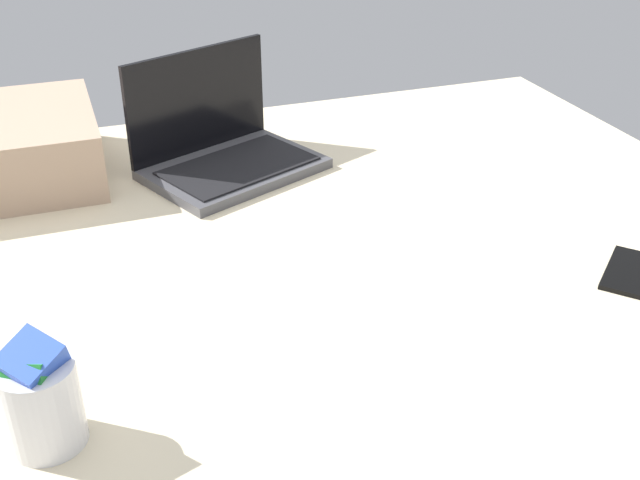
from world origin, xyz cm
name	(u,v)px	position (x,y,z in cm)	size (l,w,h in cm)	color
bed_mattress	(279,304)	(0.00, 0.00, 9.00)	(180.00, 140.00, 18.00)	beige
laptop	(224,149)	(0.30, 37.89, 22.41)	(39.43, 34.23, 23.00)	#4C4C51
snack_cup	(40,398)	(-37.69, -30.89, 24.42)	(9.00, 9.01, 14.96)	silver
cell_phone	(629,272)	(51.28, -23.26, 18.40)	(6.80, 14.00, 0.80)	black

